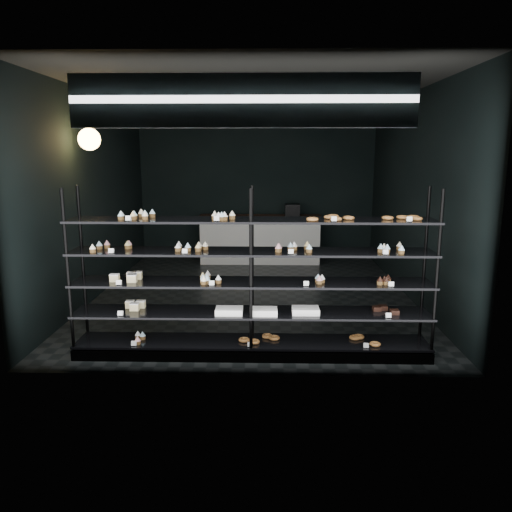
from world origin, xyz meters
name	(u,v)px	position (x,y,z in m)	size (l,w,h in m)	color
room	(253,196)	(0.00, 0.00, 1.60)	(5.01, 6.01, 3.20)	black
display_shelf	(250,301)	(0.04, -2.45, 0.63)	(4.00, 0.50, 1.91)	black
signage	(243,101)	(0.00, -2.93, 2.75)	(3.30, 0.05, 0.50)	#0B153B
pendant_lamp	(89,139)	(-2.20, -0.91, 2.45)	(0.30, 0.30, 0.88)	black
service_counter	(261,239)	(0.09, 2.50, 0.50)	(2.56, 0.65, 1.23)	silver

